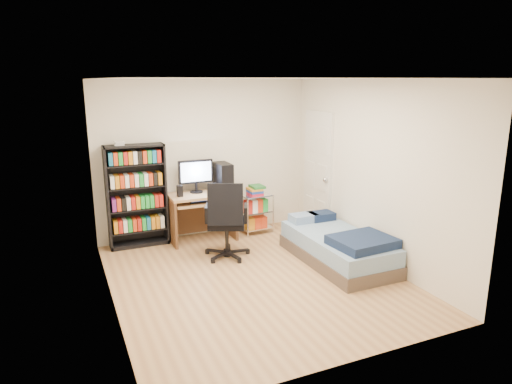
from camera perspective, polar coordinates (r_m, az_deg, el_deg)
name	(u,v)px	position (r m, az deg, el deg)	size (l,w,h in m)	color
room	(255,184)	(5.58, -0.15, 1.04)	(3.58, 4.08, 2.58)	tan
media_shelf	(137,195)	(7.10, -14.71, -0.34)	(0.88, 0.29, 1.63)	black
computer_desk	(207,197)	(7.26, -6.17, -0.57)	(1.01, 0.59, 1.28)	tan
office_chair	(227,234)	(6.52, -3.69, -5.22)	(0.88, 0.88, 1.13)	black
wire_cart	(256,202)	(7.52, -0.02, -1.27)	(0.53, 0.40, 0.80)	white
bed	(338,247)	(6.50, 10.25, -6.74)	(0.90, 1.80, 0.51)	#4F433B
door	(318,173)	(7.59, 7.73, 2.41)	(0.12, 0.80, 2.00)	silver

